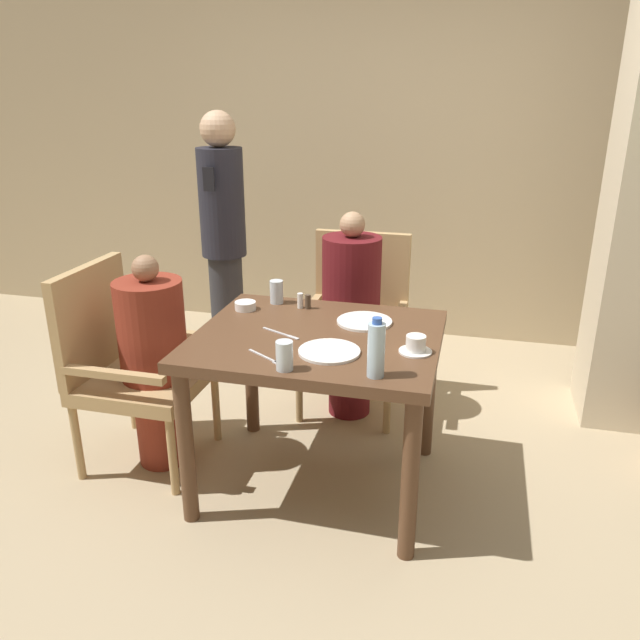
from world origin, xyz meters
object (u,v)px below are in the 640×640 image
Objects in this scene: water_bottle at (376,349)px; standing_host at (224,237)px; plate_main_right at (329,351)px; chair_left_side at (126,360)px; glass_tall_mid at (277,292)px; chair_far_side at (356,317)px; bowl_small at (245,306)px; diner_in_far_chair at (351,314)px; glass_tall_near at (284,356)px; diner_in_left_chair at (155,360)px; plate_main_left at (364,321)px; teacup_with_saucer at (416,345)px.

standing_host is at bearing 129.35° from water_bottle.
plate_main_right is 0.29m from water_bottle.
chair_left_side is 8.59× the size of glass_tall_mid.
chair_far_side is (0.96, 0.89, 0.00)m from chair_left_side.
bowl_small is at bearing -61.89° from standing_host.
diner_in_far_chair is at bearing 50.83° from glass_tall_mid.
bowl_small is at bearing 141.85° from water_bottle.
glass_tall_mid is at bearing 48.57° from bowl_small.
diner_in_far_chair is 0.94m from plate_main_right.
water_bottle reaches higher than glass_tall_near.
diner_in_left_chair reaches higher than plate_main_left.
standing_host is at bearing 164.13° from chair_far_side.
chair_far_side is 0.85× the size of diner_in_far_chair.
diner_in_far_chair reaches higher than bowl_small.
chair_far_side is at bearing 104.34° from water_bottle.
teacup_with_saucer is 1.17× the size of glass_tall_near.
standing_host is at bearing 137.47° from teacup_with_saucer.
glass_tall_mid reaches higher than plate_main_right.
plate_main_left is 0.51m from glass_tall_mid.
bowl_small is (-0.59, 0.03, 0.01)m from plate_main_left.
diner_in_left_chair is 0.51m from bowl_small.
standing_host is 1.00m from glass_tall_mid.
chair_left_side is 0.64m from bowl_small.
standing_host is at bearing 155.63° from diner_in_far_chair.
diner_in_far_chair is 10.10× the size of glass_tall_near.
water_bottle is (1.28, -0.35, 0.34)m from chair_left_side.
glass_tall_near is (-0.35, -0.03, -0.05)m from water_bottle.
plate_main_left is 1.87× the size of teacup_with_saucer.
plate_main_right is at bearing -11.50° from diner_in_left_chair.
plate_main_left is 0.39m from teacup_with_saucer.
plate_main_left and plate_main_right have the same top height.
plate_main_right is 0.66m from bowl_small.
bowl_small reaches higher than plate_main_right.
plate_main_left is 1.00× the size of plate_main_right.
diner_in_left_chair is at bearing 168.50° from plate_main_right.
glass_tall_near is (-0.03, -1.27, 0.29)m from chair_far_side.
teacup_with_saucer is at bearing -47.15° from plate_main_left.
chair_left_side is 1.43m from teacup_with_saucer.
diner_in_far_chair is 10.10× the size of glass_tall_mid.
plate_main_left is at bearing -19.23° from glass_tall_mid.
glass_tall_near is at bearing -109.43° from plate_main_left.
chair_left_side is at bearing -170.45° from plate_main_left.
standing_host reaches higher than glass_tall_near.
diner_in_far_chair is at bearing -90.00° from chair_far_side.
plate_main_right is 2.48× the size of bowl_small.
teacup_with_saucer is at bearing 65.05° from water_bottle.
glass_tall_near reaches higher than plate_main_right.
water_bottle is 0.35m from glass_tall_near.
teacup_with_saucer is (0.44, -0.83, 0.20)m from diner_in_far_chair.
chair_left_side is 1.10m from plate_main_right.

